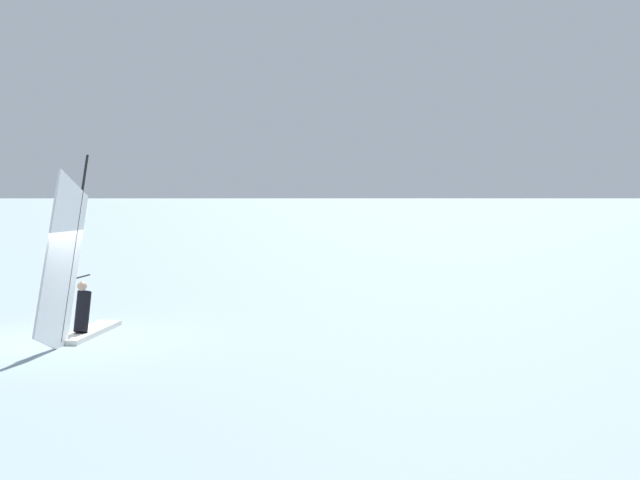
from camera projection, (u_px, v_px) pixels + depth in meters
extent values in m
plane|color=gray|center=(57.00, 341.00, 17.40)|extent=(4000.00, 4000.00, 0.00)
cube|color=white|center=(89.00, 332.00, 18.27)|extent=(1.07, 2.85, 0.12)
cylinder|color=black|center=(74.00, 245.00, 17.42)|extent=(0.36, 1.71, 4.14)
cube|color=white|center=(62.00, 262.00, 16.78)|extent=(0.54, 2.83, 4.05)
cylinder|color=black|center=(76.00, 278.00, 17.51)|extent=(0.31, 1.56, 0.04)
cylinder|color=black|center=(83.00, 312.00, 17.89)|extent=(0.42, 0.63, 1.01)
sphere|color=tan|center=(82.00, 286.00, 17.85)|extent=(0.22, 0.22, 0.22)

